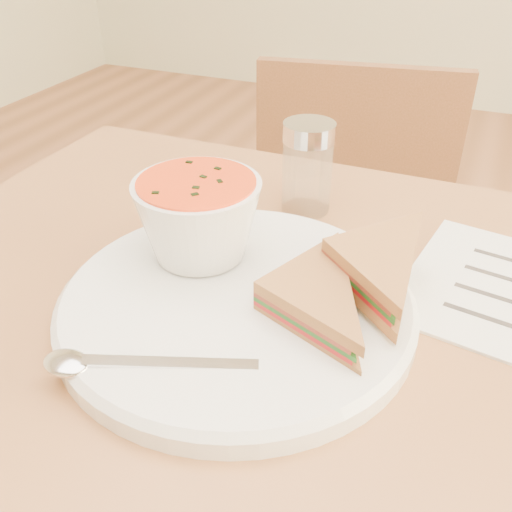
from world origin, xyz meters
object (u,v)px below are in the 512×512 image
at_px(chair_far, 335,316).
at_px(plate, 237,305).
at_px(condiment_shaker, 307,168).
at_px(soup_bowl, 199,223).

distance_m(chair_far, plate, 0.57).
bearing_deg(condiment_shaker, soup_bowl, -107.54).
bearing_deg(soup_bowl, plate, -37.06).
bearing_deg(plate, chair_far, 91.58).
bearing_deg(plate, condiment_shaker, 91.52).
xyz_separation_m(chair_far, plate, (0.01, -0.44, 0.35)).
relative_size(plate, condiment_shaker, 2.99).
xyz_separation_m(plate, soup_bowl, (-0.06, 0.04, 0.05)).
bearing_deg(chair_far, soup_bowl, 74.04).
relative_size(soup_bowl, condiment_shaker, 1.13).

